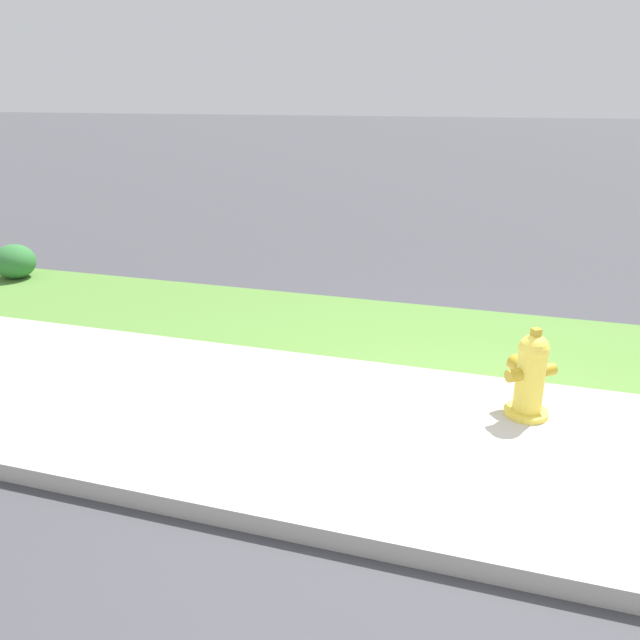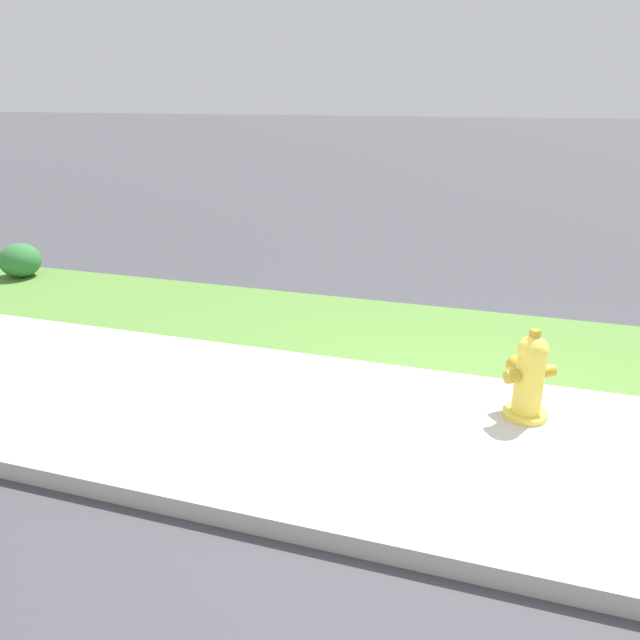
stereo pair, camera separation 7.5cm
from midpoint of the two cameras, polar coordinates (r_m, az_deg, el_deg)
name	(u,v)px [view 1 (the left image)]	position (r m, az deg, el deg)	size (l,w,h in m)	color
ground_plane	(465,443)	(4.29, 12.65, -10.92)	(120.00, 120.00, 0.00)	#424247
sidewalk_pavement	(465,442)	(4.29, 12.66, -10.86)	(18.00, 2.18, 0.01)	#BCB7AD
grass_verge	(483,339)	(6.03, 14.31, -1.68)	(18.00, 1.67, 0.01)	#568438
street_curb	(446,553)	(3.30, 10.78, -20.22)	(18.00, 0.16, 0.12)	#BCB7AD
fire_hydrant_across_street	(530,375)	(4.60, 18.21, -4.83)	(0.36, 0.35, 0.67)	yellow
shrub_bush_mid_verge	(15,261)	(8.62, -26.37, 4.82)	(0.50, 0.50, 0.42)	#337538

